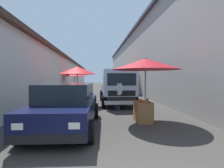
{
  "coord_description": "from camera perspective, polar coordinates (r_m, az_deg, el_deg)",
  "views": [
    {
      "loc": [
        -1.06,
        0.37,
        1.64
      ],
      "look_at": [
        12.66,
        -0.86,
        1.12
      ],
      "focal_mm": 26.6,
      "sensor_mm": 36.0,
      "label": 1
    }
  ],
  "objects": [
    {
      "name": "ground",
      "position": [
        14.66,
        -3.67,
        -4.25
      ],
      "size": [
        90.0,
        90.0,
        0.0
      ],
      "primitive_type": "plane",
      "color": "#3D3A38"
    },
    {
      "name": "building_left_whitewash",
      "position": [
        18.1,
        -26.94,
        2.9
      ],
      "size": [
        49.8,
        7.5,
        3.87
      ],
      "color": "silver",
      "rests_on": "ground"
    },
    {
      "name": "building_right_concrete",
      "position": [
        18.47,
        18.87,
        7.66
      ],
      "size": [
        49.8,
        7.5,
        6.87
      ],
      "color": "gray",
      "rests_on": "ground"
    },
    {
      "name": "fruit_stall_far_left",
      "position": [
        6.19,
        11.36,
        4.71
      ],
      "size": [
        2.46,
        2.46,
        2.41
      ],
      "color": "#9E9EA3",
      "rests_on": "ground"
    },
    {
      "name": "fruit_stall_far_right",
      "position": [
        9.9,
        -11.94,
        3.18
      ],
      "size": [
        2.21,
        2.21,
        2.38
      ],
      "color": "#9E9EA3",
      "rests_on": "ground"
    },
    {
      "name": "fruit_stall_near_left",
      "position": [
        16.65,
        5.22,
        3.17
      ],
      "size": [
        2.76,
        2.76,
        2.47
      ],
      "color": "#9E9EA3",
      "rests_on": "ground"
    },
    {
      "name": "fruit_stall_near_right",
      "position": [
        18.87,
        3.01,
        2.11
      ],
      "size": [
        2.31,
        2.31,
        2.14
      ],
      "color": "#9E9EA3",
      "rests_on": "ground"
    },
    {
      "name": "fruit_stall_mid_lane",
      "position": [
        16.57,
        -12.8,
        2.51
      ],
      "size": [
        2.66,
        2.66,
        2.25
      ],
      "color": "#9E9EA3",
      "rests_on": "ground"
    },
    {
      "name": "hatchback_car",
      "position": [
        5.67,
        -15.14,
        -7.08
      ],
      "size": [
        3.98,
        2.06,
        1.45
      ],
      "color": "#0F1438",
      "rests_on": "ground"
    },
    {
      "name": "delivery_truck",
      "position": [
        9.74,
        2.05,
        -1.36
      ],
      "size": [
        4.94,
        2.0,
        2.08
      ],
      "color": "black",
      "rests_on": "ground"
    },
    {
      "name": "vendor_by_crates",
      "position": [
        17.67,
        0.24,
        -0.01
      ],
      "size": [
        0.65,
        0.28,
        1.66
      ],
      "color": "navy",
      "rests_on": "ground"
    },
    {
      "name": "vendor_in_shade",
      "position": [
        8.43,
        1.72,
        -2.85
      ],
      "size": [
        0.5,
        0.45,
        1.58
      ],
      "color": "navy",
      "rests_on": "ground"
    }
  ]
}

